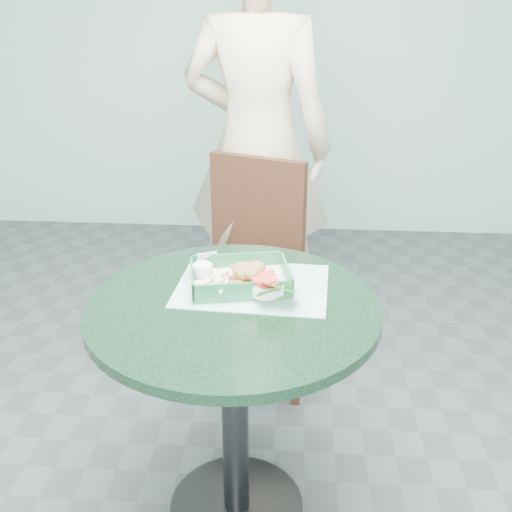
# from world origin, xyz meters

# --- Properties ---
(floor) EXTENTS (4.00, 5.00, 0.02)m
(floor) POSITION_xyz_m (0.00, 0.00, 0.00)
(floor) COLOR #303335
(floor) RESTS_ON ground
(wall_back) EXTENTS (4.00, 0.04, 2.80)m
(wall_back) POSITION_xyz_m (0.00, 2.50, 1.40)
(wall_back) COLOR silver
(wall_back) RESTS_ON ground
(cafe_table) EXTENTS (0.82, 0.82, 0.75)m
(cafe_table) POSITION_xyz_m (0.00, 0.00, 0.58)
(cafe_table) COLOR #232426
(cafe_table) RESTS_ON floor
(dining_chair) EXTENTS (0.43, 0.43, 0.93)m
(dining_chair) POSITION_xyz_m (0.00, 0.83, 0.53)
(dining_chair) COLOR #3E2716
(dining_chair) RESTS_ON floor
(diner_person) EXTENTS (0.92, 0.71, 2.25)m
(diner_person) POSITION_xyz_m (-0.01, 1.14, 1.13)
(diner_person) COLOR beige
(diner_person) RESTS_ON floor
(placemat) EXTENTS (0.45, 0.35, 0.00)m
(placemat) POSITION_xyz_m (0.05, 0.11, 0.75)
(placemat) COLOR #99C9C5
(placemat) RESTS_ON cafe_table
(food_basket) EXTENTS (0.28, 0.21, 0.06)m
(food_basket) POSITION_xyz_m (0.01, 0.10, 0.77)
(food_basket) COLOR #226A3D
(food_basket) RESTS_ON placemat
(crab_sandwich) EXTENTS (0.13, 0.13, 0.08)m
(crab_sandwich) POSITION_xyz_m (0.03, 0.07, 0.80)
(crab_sandwich) COLOR #F6B248
(crab_sandwich) RESTS_ON food_basket
(fries_pile) EXTENTS (0.12, 0.13, 0.04)m
(fries_pile) POSITION_xyz_m (-0.06, 0.07, 0.79)
(fries_pile) COLOR beige
(fries_pile) RESTS_ON food_basket
(sauce_ramekin) EXTENTS (0.06, 0.06, 0.03)m
(sauce_ramekin) POSITION_xyz_m (-0.10, 0.13, 0.80)
(sauce_ramekin) COLOR white
(sauce_ramekin) RESTS_ON food_basket
(garnish_cup) EXTENTS (0.13, 0.13, 0.05)m
(garnish_cup) POSITION_xyz_m (0.08, 0.01, 0.79)
(garnish_cup) COLOR white
(garnish_cup) RESTS_ON food_basket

